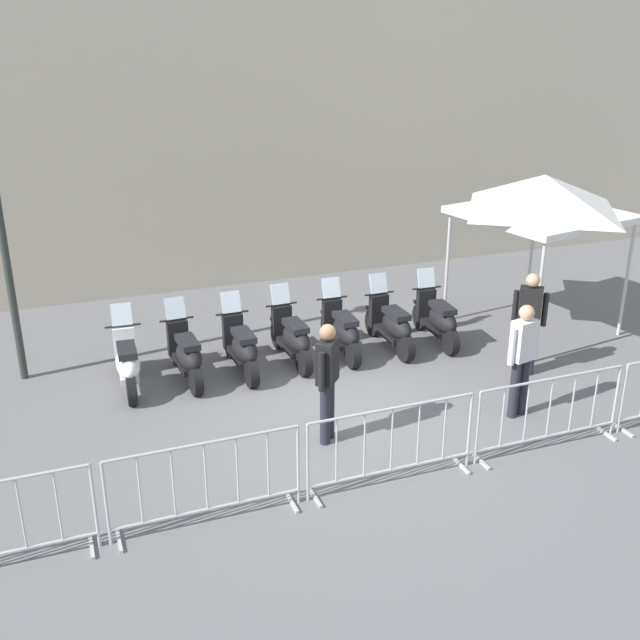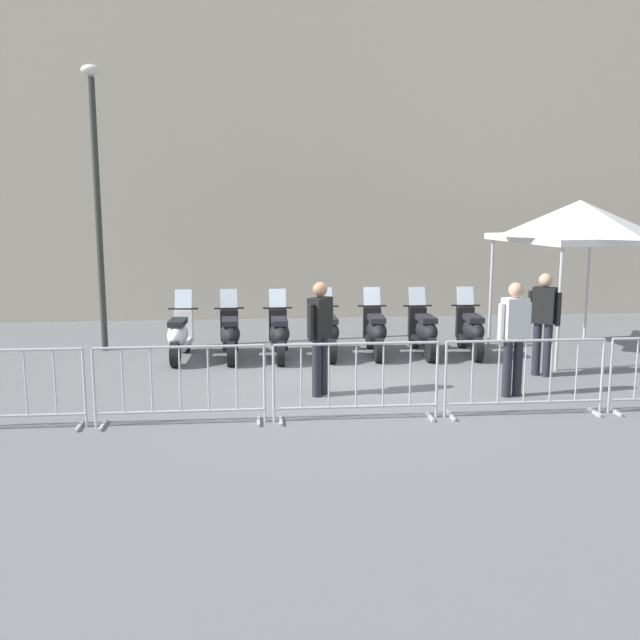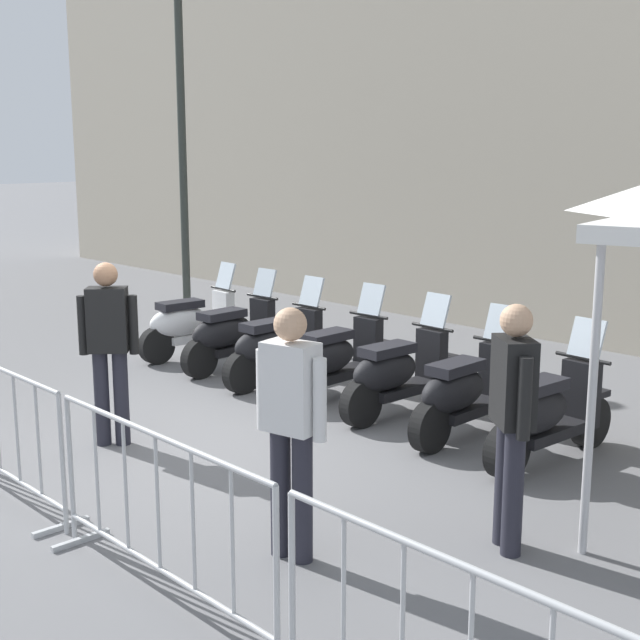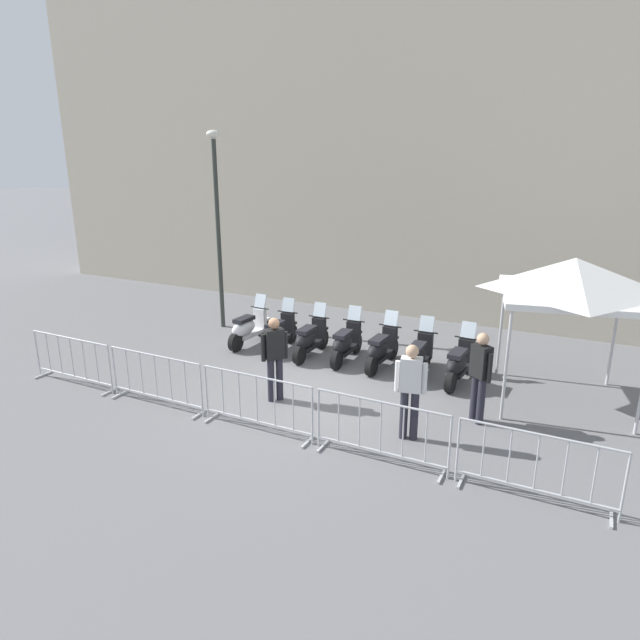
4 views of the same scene
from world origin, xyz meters
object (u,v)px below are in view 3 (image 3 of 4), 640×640
object	(u,v)px
motorcycle_1	(233,335)
street_lamp	(181,114)
motorcycle_6	(547,414)
motorcycle_4	(398,374)
officer_mid_plaza	(291,419)
motorcycle_2	(277,347)
barrier_segment_3	(158,517)
officer_by_barriers	(512,413)
motorcycle_5	(466,393)
motorcycle_0	(192,324)
motorcycle_3	(337,359)
officer_near_row_end	(109,343)

from	to	relation	value
motorcycle_1	street_lamp	world-z (taller)	street_lamp
motorcycle_6	street_lamp	world-z (taller)	street_lamp
motorcycle_4	motorcycle_6	world-z (taller)	same
officer_mid_plaza	motorcycle_1	bearing A→B (deg)	134.88
motorcycle_6	officer_mid_plaza	bearing A→B (deg)	-105.88
motorcycle_4	motorcycle_2	bearing A→B (deg)	171.37
barrier_segment_3	officer_by_barriers	world-z (taller)	officer_by_barriers
motorcycle_4	barrier_segment_3	distance (m)	4.11
street_lamp	motorcycle_4	bearing A→B (deg)	-22.30
motorcycle_1	motorcycle_5	size ratio (longest dim) A/B	1.00
motorcycle_0	motorcycle_3	bearing A→B (deg)	-10.78
motorcycle_0	motorcycle_4	world-z (taller)	same
street_lamp	officer_near_row_end	world-z (taller)	street_lamp
motorcycle_5	motorcycle_0	bearing A→B (deg)	167.94
motorcycle_2	street_lamp	xyz separation A→B (m)	(-3.09, 1.73, 2.82)
officer_near_row_end	motorcycle_1	bearing A→B (deg)	107.84
motorcycle_0	officer_near_row_end	size ratio (longest dim) A/B	0.98
motorcycle_4	officer_near_row_end	size ratio (longest dim) A/B	0.99
motorcycle_6	barrier_segment_3	distance (m)	3.77
motorcycle_1	barrier_segment_3	xyz separation A→B (m)	(3.30, -4.55, 0.07)
officer_near_row_end	motorcycle_2	bearing A→B (deg)	90.43
motorcycle_1	motorcycle_5	distance (m)	3.63
motorcycle_4	officer_mid_plaza	bearing A→B (deg)	-72.79
barrier_segment_3	officer_by_barriers	size ratio (longest dim) A/B	1.27
motorcycle_0	street_lamp	world-z (taller)	street_lamp
street_lamp	motorcycle_0	bearing A→B (deg)	-44.64
officer_near_row_end	barrier_segment_3	bearing A→B (deg)	-36.32
motorcycle_5	officer_near_row_end	bearing A→B (deg)	-142.43
motorcycle_0	officer_mid_plaza	bearing A→B (deg)	-40.42
barrier_segment_3	officer_near_row_end	world-z (taller)	officer_near_row_end
street_lamp	motorcycle_2	bearing A→B (deg)	-29.24
motorcycle_2	barrier_segment_3	distance (m)	4.96
motorcycle_1	officer_near_row_end	bearing A→B (deg)	-72.16
motorcycle_3	street_lamp	distance (m)	5.22
motorcycle_3	officer_mid_plaza	xyz separation A→B (m)	(1.87, -3.36, 0.53)
motorcycle_6	barrier_segment_3	bearing A→B (deg)	-107.43
officer_by_barriers	motorcycle_1	bearing A→B (deg)	150.57
officer_near_row_end	officer_by_barriers	distance (m)	3.91
motorcycle_3	motorcycle_5	xyz separation A→B (m)	(1.76, -0.44, 0.00)
motorcycle_3	motorcycle_4	world-z (taller)	same
barrier_segment_3	motorcycle_6	bearing A→B (deg)	72.57
motorcycle_4	officer_mid_plaza	xyz separation A→B (m)	(0.98, -3.18, 0.53)
motorcycle_4	motorcycle_5	xyz separation A→B (m)	(0.88, -0.25, 0.00)
motorcycle_3	officer_near_row_end	xyz separation A→B (m)	(-0.89, -2.48, 0.53)
motorcycle_5	street_lamp	size ratio (longest dim) A/B	0.32
street_lamp	officer_by_barriers	distance (m)	8.50
officer_by_barriers	motorcycle_3	bearing A→B (deg)	141.44
barrier_segment_3	motorcycle_1	bearing A→B (deg)	125.92
motorcycle_0	officer_near_row_end	distance (m)	3.52
motorcycle_6	motorcycle_2	bearing A→B (deg)	168.28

